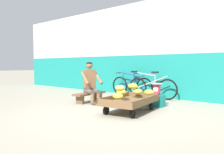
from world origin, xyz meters
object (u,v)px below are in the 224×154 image
Objects in this scene: low_bench at (90,95)px; bicycle_near_left at (131,85)px; vendor_seated at (91,82)px; banana_cart at (130,101)px; weighing_scale at (157,89)px; shopping_bag at (145,104)px; plastic_crate at (157,101)px; bicycle_far_left at (152,87)px.

bicycle_near_left reaches higher than low_bench.
bicycle_near_left is (0.03, 1.91, -0.21)m from vendor_seated.
weighing_scale reaches higher than banana_cart.
vendor_seated is at bearing -171.96° from shopping_bag.
bicycle_near_left reaches higher than shopping_bag.
bicycle_near_left is (-1.69, 1.26, 0.20)m from plastic_crate.
vendor_seated is at bearing -159.35° from plastic_crate.
bicycle_far_left is at bearing -8.00° from bicycle_near_left.
bicycle_far_left is (0.91, 1.79, -0.21)m from vendor_seated.
shopping_bag is at bearing -100.50° from weighing_scale.
vendor_seated reaches higher than banana_cart.
vendor_seated is at bearing -20.49° from low_bench.
plastic_crate is 0.30m from weighing_scale.
low_bench is 0.98× the size of vendor_seated.
low_bench is 2.02m from bicycle_far_left.
banana_cart is at bearing -96.63° from weighing_scale.
plastic_crate reaches higher than shopping_bag.
bicycle_far_left is 6.91× the size of shopping_bag.
shopping_bag is (0.04, 0.57, -0.12)m from banana_cart.
weighing_scale is at bearing -54.41° from bicycle_far_left.
weighing_scale is (1.81, 0.62, 0.25)m from low_bench.
banana_cart is 4.32× the size of plastic_crate.
vendor_seated reaches higher than plastic_crate.
low_bench is at bearing -161.09° from plastic_crate.
weighing_scale is at bearing -90.00° from plastic_crate.
low_bench is at bearing 159.51° from vendor_seated.
low_bench is at bearing -93.44° from bicycle_near_left.
banana_cart is at bearing -12.29° from low_bench.
bicycle_near_left reaches higher than plastic_crate.
weighing_scale is (0.11, 0.99, 0.21)m from banana_cart.
low_bench is at bearing 167.71° from banana_cart.
shopping_bag is (0.74, -1.55, -0.23)m from bicycle_far_left.
weighing_scale is (0.00, -0.00, 0.30)m from plastic_crate.
low_bench is 0.67× the size of bicycle_near_left.
banana_cart is 0.58m from shopping_bag.
bicycle_near_left and bicycle_far_left have the same top height.
plastic_crate is at bearing 79.53° from shopping_bag.
banana_cart is 1.00m from plastic_crate.
shopping_bag is at bearing -100.47° from plastic_crate.
banana_cart is 6.48× the size of shopping_bag.
shopping_bag is at bearing -46.05° from bicycle_near_left.
bicycle_near_left is 1.00× the size of bicycle_far_left.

